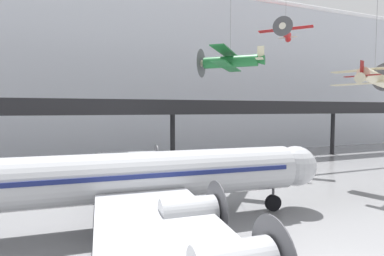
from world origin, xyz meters
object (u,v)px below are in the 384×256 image
object	(u,v)px
suspended_plane_red_highwing	(285,33)
airliner_silver_main	(125,178)
suspended_plane_green_biplane	(230,61)
suspended_plane_cream_biplane	(375,77)

from	to	relation	value
suspended_plane_red_highwing	airliner_silver_main	bearing A→B (deg)	-13.88
suspended_plane_green_biplane	suspended_plane_cream_biplane	bearing A→B (deg)	-165.84
suspended_plane_green_biplane	suspended_plane_cream_biplane	world-z (taller)	suspended_plane_green_biplane
airliner_silver_main	suspended_plane_cream_biplane	world-z (taller)	suspended_plane_cream_biplane
suspended_plane_red_highwing	suspended_plane_cream_biplane	world-z (taller)	suspended_plane_red_highwing
airliner_silver_main	suspended_plane_red_highwing	bearing A→B (deg)	33.96
airliner_silver_main	suspended_plane_cream_biplane	distance (m)	25.57
suspended_plane_red_highwing	suspended_plane_cream_biplane	distance (m)	15.06
suspended_plane_green_biplane	suspended_plane_cream_biplane	distance (m)	14.18
suspended_plane_green_biplane	suspended_plane_red_highwing	world-z (taller)	suspended_plane_red_highwing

